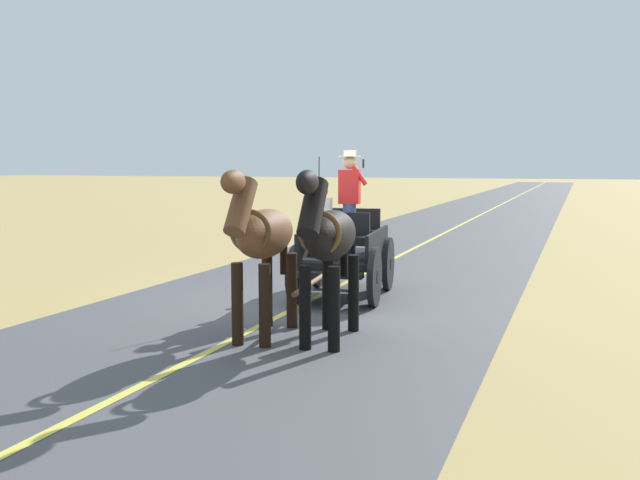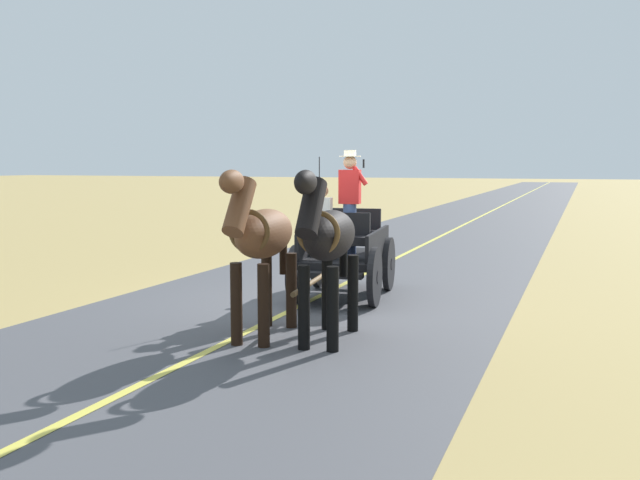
% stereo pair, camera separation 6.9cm
% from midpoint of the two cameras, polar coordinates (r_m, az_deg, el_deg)
% --- Properties ---
extents(ground_plane, '(200.00, 200.00, 0.00)m').
position_cam_midpoint_polar(ground_plane, '(11.69, -0.67, -5.02)').
color(ground_plane, tan).
extents(road_surface, '(6.54, 160.00, 0.01)m').
position_cam_midpoint_polar(road_surface, '(11.69, -0.67, -5.00)').
color(road_surface, '#4C4C51').
rests_on(road_surface, ground).
extents(road_centre_stripe, '(0.12, 160.00, 0.00)m').
position_cam_midpoint_polar(road_centre_stripe, '(11.68, -0.67, -4.97)').
color(road_centre_stripe, '#DBCC4C').
rests_on(road_centre_stripe, road_surface).
extents(horse_drawn_carriage, '(1.69, 4.52, 2.50)m').
position_cam_midpoint_polar(horse_drawn_carriage, '(11.94, 2.13, -0.81)').
color(horse_drawn_carriage, black).
rests_on(horse_drawn_carriage, ground).
extents(horse_near_side, '(0.70, 2.14, 2.21)m').
position_cam_midpoint_polar(horse_near_side, '(8.85, 0.84, 0.04)').
color(horse_near_side, black).
rests_on(horse_near_side, ground).
extents(horse_off_side, '(0.69, 2.14, 2.21)m').
position_cam_midpoint_polar(horse_off_side, '(9.09, -4.55, 0.18)').
color(horse_off_side, brown).
rests_on(horse_off_side, ground).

